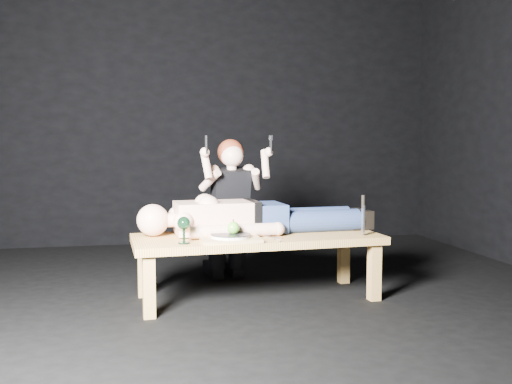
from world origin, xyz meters
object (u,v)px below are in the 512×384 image
table (257,267)px  serving_tray (230,239)px  goblet (184,230)px  lying_man (260,213)px  kneeling_woman (228,208)px  carving_knife (363,215)px

table → serving_tray: size_ratio=4.45×
serving_tray → goblet: 0.32m
lying_man → goblet: size_ratio=10.51×
table → goblet: (-0.53, -0.23, 0.31)m
kneeling_woman → carving_knife: kneeling_woman is taller
table → kneeling_woman: 0.71m
goblet → carving_knife: bearing=3.6°
goblet → carving_knife: carving_knife is taller
kneeling_woman → goblet: (-0.41, -0.84, -0.04)m
kneeling_woman → serving_tray: kneeling_woman is taller
table → serving_tray: 0.38m
lying_man → serving_tray: size_ratio=4.76×
lying_man → serving_tray: 0.45m
goblet → serving_tray: bearing=7.6°
table → goblet: bearing=-159.9°
serving_tray → goblet: goblet is taller
lying_man → kneeling_woman: (-0.16, 0.47, -0.01)m
lying_man → carving_knife: 0.73m
serving_tray → lying_man: bearing=50.8°
lying_man → serving_tray: lying_man is taller
serving_tray → goblet: (-0.31, -0.04, 0.08)m
lying_man → table: bearing=-112.8°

